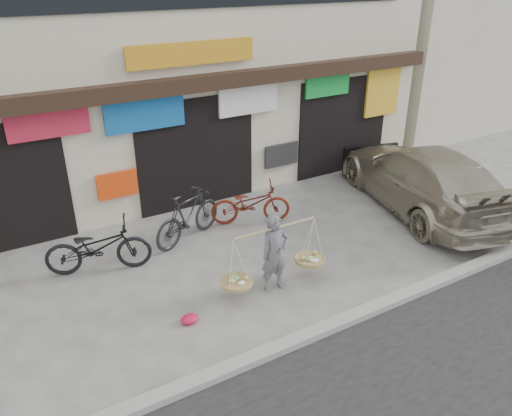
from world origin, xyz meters
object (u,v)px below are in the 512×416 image
bike_2 (251,204)px  street_vendor (275,256)px  bike_1 (188,216)px  bike_0 (98,247)px  suv (422,178)px

bike_2 → street_vendor: bearing=-178.1°
street_vendor → bike_1: (-0.63, 2.50, -0.12)m
bike_0 → bike_2: bearing=-67.7°
bike_0 → street_vendor: bearing=-112.7°
street_vendor → bike_0: (-2.63, 2.24, -0.16)m
bike_2 → suv: bearing=-86.4°
street_vendor → bike_1: bearing=105.3°
street_vendor → bike_1: size_ratio=1.12×
street_vendor → bike_1: street_vendor is taller
bike_2 → bike_1: bearing=112.9°
bike_0 → bike_1: size_ratio=1.06×
street_vendor → suv: 5.11m
suv → bike_0: bearing=5.4°
street_vendor → suv: (4.98, 1.15, 0.08)m
bike_0 → suv: suv is taller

